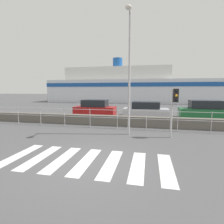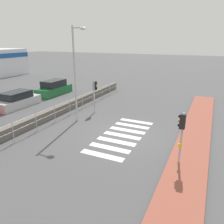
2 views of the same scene
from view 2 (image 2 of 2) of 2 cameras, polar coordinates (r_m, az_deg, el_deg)
name	(u,v)px [view 2 (image 2 of 2)]	position (r m, az deg, el deg)	size (l,w,h in m)	color
ground_plane	(123,135)	(13.74, 2.88, -5.93)	(160.00, 160.00, 0.00)	#4C4C4F
sidewalk_brick	(192,147)	(12.91, 20.18, -8.49)	(24.00, 1.80, 0.12)	#934C3D
crosswalk	(122,135)	(13.61, 2.65, -6.14)	(5.85, 2.40, 0.01)	silver
seawall	(46,116)	(16.73, -16.98, -0.95)	(24.37, 0.55, 0.69)	#605B54
harbor_fence	(55,111)	(16.03, -14.78, 0.19)	(21.98, 0.04, 1.25)	#B2B2B5
traffic_light_near	(182,129)	(10.23, 17.74, -4.18)	(0.34, 0.32, 2.59)	#B2B2B5
traffic_light_far	(95,90)	(17.47, -4.50, 5.78)	(0.34, 0.32, 2.53)	#B2B2B5
streetlamp	(76,66)	(15.20, -9.26, 11.90)	(0.32, 1.05, 6.53)	#B2B2B5
parked_car_silver	(17,100)	(20.99, -23.59, 2.83)	(4.08, 1.79, 1.37)	#BCBCC1
parked_car_green	(54,88)	(24.48, -14.89, 5.98)	(4.24, 1.74, 1.56)	#1E6633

